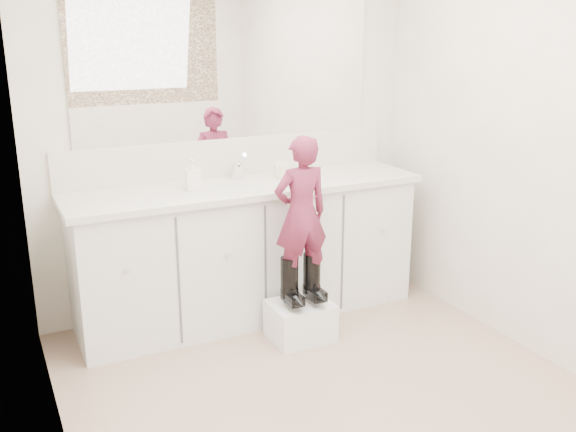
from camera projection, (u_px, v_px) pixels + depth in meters
floor at (343, 406)px, 3.24m from camera, size 3.00×3.00×0.00m
wall_back at (230, 129)px, 4.19m from camera, size 2.60×0.00×2.60m
wall_left at (47, 209)px, 2.35m from camera, size 0.00×3.00×3.00m
wall_right at (556, 151)px, 3.45m from camera, size 0.00×3.00×3.00m
vanity_cabinet at (248, 253)px, 4.18m from camera, size 2.20×0.55×0.85m
countertop at (248, 187)px, 4.04m from camera, size 2.28×0.58×0.04m
backsplash at (231, 157)px, 4.23m from camera, size 2.28×0.03×0.25m
mirror at (229, 60)px, 4.06m from camera, size 2.00×0.02×1.00m
faucet at (238, 171)px, 4.16m from camera, size 0.08×0.08×0.10m
cup at (281, 170)px, 4.19m from camera, size 0.14×0.14×0.10m
soap_bottle at (193, 175)px, 3.87m from camera, size 0.09×0.09×0.19m
step_stool at (300, 321)px, 3.92m from camera, size 0.37×0.31×0.23m
boot_left at (289, 282)px, 3.81m from camera, size 0.11×0.21×0.31m
boot_right at (312, 278)px, 3.87m from camera, size 0.11×0.21×0.31m
toddler at (301, 214)px, 3.72m from camera, size 0.34×0.23×0.92m
toothbrush at (312, 198)px, 3.73m from camera, size 0.14×0.01×0.06m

